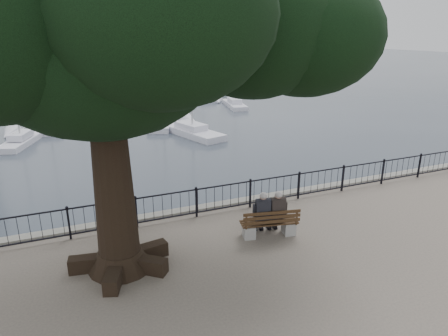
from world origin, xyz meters
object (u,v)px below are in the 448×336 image
bench (269,226)px  tree (137,16)px  person_left (261,215)px  lion_monument (107,68)px  person_right (276,214)px

bench → tree: size_ratio=0.16×
person_left → lion_monument: lion_monument is taller
bench → person_right: person_right is taller
lion_monument → person_left: bearing=-91.9°
lion_monument → bench: bearing=-91.6°
person_right → lion_monument: lion_monument is taller
bench → lion_monument: bearing=88.4°
person_left → person_right: 0.46m
person_left → person_right: size_ratio=1.00×
person_left → person_right: same height
bench → person_left: size_ratio=1.24×
person_right → bench: bearing=-168.1°
person_right → person_left: bearing=168.0°
person_right → lion_monument: 49.53m
person_right → lion_monument: bearing=88.7°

